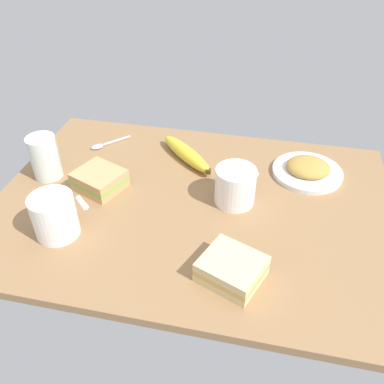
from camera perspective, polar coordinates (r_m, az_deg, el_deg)
name	(u,v)px	position (r cm, az deg, el deg)	size (l,w,h in cm)	color
tabletop	(192,206)	(92.84, 0.00, -1.94)	(90.00, 64.00, 2.00)	#936D47
plate_of_food	(308,170)	(104.19, 15.99, 3.06)	(17.15, 17.15, 3.91)	white
coffee_mug_black	(235,185)	(90.38, 6.12, 0.94)	(9.33, 11.52, 8.63)	white
coffee_mug_milky	(55,215)	(86.09, -18.80, -3.14)	(10.34, 10.79, 9.35)	white
sandwich_main	(232,269)	(75.43, 5.61, -10.72)	(13.61, 13.02, 4.40)	beige
sandwich_side	(99,180)	(97.79, -12.91, 1.69)	(13.22, 12.66, 4.40)	tan
glass_of_milk	(45,160)	(104.03, -19.95, 4.29)	(6.82, 6.82, 10.82)	silver
banana	(186,154)	(105.19, -0.80, 5.42)	(17.38, 16.65, 3.83)	yellow
spoon	(105,144)	(114.59, -12.21, 6.58)	(9.23, 9.51, 0.80)	silver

